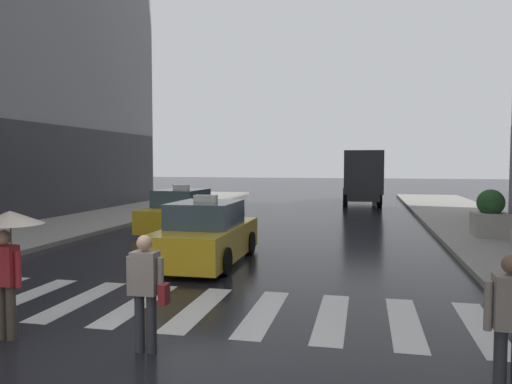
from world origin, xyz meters
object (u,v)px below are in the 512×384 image
Objects in this scene: pedestrian_with_handbag at (146,286)px; planter_mid_block at (490,215)px; taxi_lead at (207,235)px; pedestrian_with_umbrella at (8,239)px; taxi_second at (182,213)px; pedestrian_plain_coat at (510,319)px; box_truck at (362,175)px.

pedestrian_with_handbag is 13.64m from planter_mid_block.
pedestrian_with_umbrella is (-1.08, -6.06, 0.79)m from taxi_lead.
taxi_second is 2.80× the size of pedestrian_plain_coat.
pedestrian_with_umbrella is 1.18× the size of pedestrian_with_handbag.
pedestrian_with_handbag is (2.20, -0.02, -0.58)m from pedestrian_with_umbrella.
taxi_second is 14.64m from pedestrian_plain_coat.
taxi_lead reaches higher than pedestrian_with_handbag.
taxi_second reaches higher than pedestrian_with_handbag.
pedestrian_with_handbag is (1.12, -6.08, 0.21)m from taxi_lead.
taxi_lead is at bearing 79.88° from pedestrian_with_umbrella.
taxi_second is 11.65m from pedestrian_with_umbrella.
planter_mid_block is at bearing 0.60° from taxi_second.
pedestrian_with_umbrella is at bearing -128.75° from planter_mid_block.
box_truck is at bearing 78.58° from taxi_lead.
pedestrian_with_handbag is (3.89, -11.51, 0.21)m from taxi_second.
taxi_second is 0.61× the size of box_truck.
taxi_lead is 6.19m from pedestrian_with_handbag.
taxi_lead is 0.60× the size of box_truck.
taxi_second is (-2.77, 5.43, 0.00)m from taxi_lead.
box_truck is 25.73m from pedestrian_with_umbrella.
planter_mid_block is at bearing 51.25° from pedestrian_with_umbrella.
planter_mid_block is (4.36, -13.63, -0.98)m from box_truck.
taxi_lead reaches higher than planter_mid_block.
pedestrian_with_handbag is at bearing -96.23° from box_truck.
box_truck is 3.93× the size of pedestrian_with_umbrella.
pedestrian_with_umbrella is at bearing -101.11° from box_truck.
planter_mid_block is (7.12, 11.63, -0.06)m from pedestrian_with_handbag.
taxi_second is at bearing 125.08° from pedestrian_plain_coat.
taxi_second is 2.89× the size of planter_mid_block.
box_truck is 4.76× the size of planter_mid_block.
planter_mid_block is at bearing 77.90° from pedestrian_plain_coat.
taxi_second is at bearing 98.36° from pedestrian_with_umbrella.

